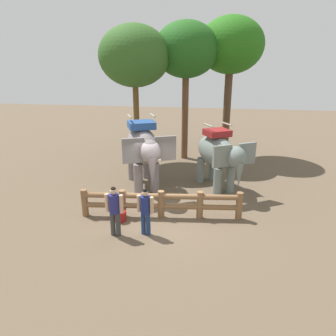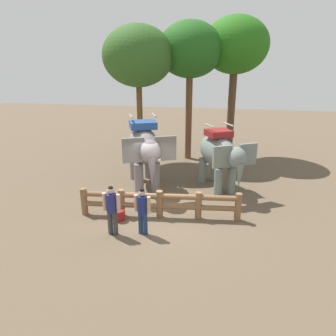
{
  "view_description": "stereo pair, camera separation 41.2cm",
  "coord_description": "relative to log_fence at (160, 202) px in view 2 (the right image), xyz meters",
  "views": [
    {
      "loc": [
        1.88,
        -10.06,
        5.42
      ],
      "look_at": [
        0.0,
        1.5,
        1.4
      ],
      "focal_mm": 32.47,
      "sensor_mm": 36.0,
      "label": 1
    },
    {
      "loc": [
        2.29,
        -9.98,
        5.42
      ],
      "look_at": [
        0.0,
        1.5,
        1.4
      ],
      "focal_mm": 32.47,
      "sensor_mm": 36.0,
      "label": 2
    }
  ],
  "objects": [
    {
      "name": "tree_far_left",
      "position": [
        0.01,
        7.68,
        5.49
      ],
      "size": [
        3.54,
        3.54,
        7.66
      ],
      "color": "brown",
      "rests_on": "ground"
    },
    {
      "name": "feed_bucket",
      "position": [
        -1.42,
        -0.5,
        -0.41
      ],
      "size": [
        0.44,
        0.44,
        0.38
      ],
      "color": "maroon",
      "rests_on": "ground"
    },
    {
      "name": "log_fence",
      "position": [
        0.0,
        0.0,
        0.0
      ],
      "size": [
        5.91,
        0.9,
        1.05
      ],
      "color": "brown",
      "rests_on": "ground"
    },
    {
      "name": "tourist_man_in_blue",
      "position": [
        -0.29,
        -1.26,
        0.35
      ],
      "size": [
        0.57,
        0.36,
        1.64
      ],
      "color": "navy",
      "rests_on": "ground"
    },
    {
      "name": "tourist_woman_in_black",
      "position": [
        -1.26,
        -1.48,
        0.41
      ],
      "size": [
        0.62,
        0.35,
        1.74
      ],
      "color": "#35393A",
      "rests_on": "ground"
    },
    {
      "name": "elephant_near_left",
      "position": [
        -1.32,
        2.78,
        1.26
      ],
      "size": [
        2.94,
        3.91,
        3.31
      ],
      "color": "slate",
      "rests_on": "ground"
    },
    {
      "name": "tree_back_center",
      "position": [
        2.42,
        8.79,
        5.74
      ],
      "size": [
        3.71,
        3.71,
        8.0
      ],
      "color": "brown",
      "rests_on": "ground"
    },
    {
      "name": "tree_far_right",
      "position": [
        -2.56,
        6.41,
        5.18
      ],
      "size": [
        3.74,
        3.74,
        7.4
      ],
      "color": "brown",
      "rests_on": "ground"
    },
    {
      "name": "elephant_center",
      "position": [
        2.02,
        3.16,
        1.06
      ],
      "size": [
        2.81,
        3.42,
        2.95
      ],
      "color": "slate",
      "rests_on": "ground"
    },
    {
      "name": "ground_plane",
      "position": [
        -0.0,
        0.09,
        -0.6
      ],
      "size": [
        60.0,
        60.0,
        0.0
      ],
      "primitive_type": "plane",
      "color": "brown"
    }
  ]
}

